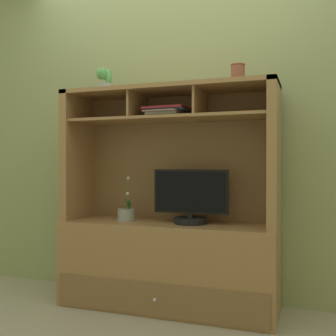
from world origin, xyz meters
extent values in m
cube|color=#A69E8B|center=(0.00, 0.00, -0.01)|extent=(6.00, 6.00, 0.02)
cube|color=#919C65|center=(0.00, 0.27, 1.40)|extent=(6.00, 0.02, 2.80)
cube|color=#9C7244|center=(0.00, 0.00, 0.30)|extent=(1.52, 0.48, 0.60)
cube|color=brown|center=(0.00, -0.25, 0.13)|extent=(1.46, 0.01, 0.22)
sphere|color=silver|center=(0.00, -0.26, 0.13)|extent=(0.02, 0.02, 0.02)
cube|color=#9C7244|center=(-0.73, 0.00, 1.07)|extent=(0.06, 0.42, 0.95)
cube|color=#9C7244|center=(0.73, 0.00, 1.07)|extent=(0.06, 0.42, 0.95)
cube|color=brown|center=(0.00, 0.20, 1.06)|extent=(1.46, 0.02, 0.92)
cube|color=#9C7244|center=(0.00, 0.00, 1.53)|extent=(1.52, 0.42, 0.03)
cube|color=#9C7244|center=(0.00, 0.00, 1.33)|extent=(1.40, 0.38, 0.02)
cube|color=#9C7244|center=(-0.23, 0.00, 1.43)|extent=(0.02, 0.36, 0.18)
cube|color=#9C7244|center=(0.23, 0.00, 1.43)|extent=(0.02, 0.36, 0.18)
cylinder|color=black|center=(0.17, -0.01, 0.62)|extent=(0.23, 0.23, 0.04)
cylinder|color=black|center=(0.17, -0.01, 0.65)|extent=(0.04, 0.04, 0.03)
cube|color=black|center=(0.17, -0.01, 0.82)|extent=(0.52, 0.03, 0.30)
cube|color=black|center=(0.17, -0.03, 0.82)|extent=(0.49, 0.00, 0.27)
cylinder|color=gray|center=(-0.32, -0.01, 0.64)|extent=(0.13, 0.13, 0.08)
cylinder|color=gray|center=(-0.32, -0.01, 0.60)|extent=(0.15, 0.15, 0.01)
cylinder|color=#4C6B38|center=(-0.32, -0.01, 0.79)|extent=(0.03, 0.03, 0.22)
sphere|color=silver|center=(-0.31, -0.01, 0.79)|extent=(0.03, 0.03, 0.03)
sphere|color=silver|center=(-0.31, 0.00, 0.90)|extent=(0.03, 0.03, 0.03)
ellipsoid|color=#285727|center=(-0.30, -0.02, 0.71)|extent=(0.06, 0.07, 0.10)
ellipsoid|color=#285727|center=(-0.30, 0.00, 0.71)|extent=(0.05, 0.06, 0.07)
cube|color=#2C363F|center=(-0.01, 0.00, 1.34)|extent=(0.27, 0.23, 0.01)
cube|color=gray|center=(-0.01, 0.01, 1.36)|extent=(0.23, 0.27, 0.02)
cube|color=gray|center=(-0.02, 0.00, 1.38)|extent=(0.26, 0.29, 0.01)
cube|color=#2B597E|center=(0.00, 0.02, 1.39)|extent=(0.27, 0.22, 0.01)
cube|color=#9E2936|center=(-0.01, 0.01, 1.40)|extent=(0.30, 0.25, 0.02)
cylinder|color=#8E9A94|center=(-0.49, 0.00, 1.58)|extent=(0.12, 0.12, 0.06)
cylinder|color=#8E9A94|center=(-0.49, 0.00, 1.55)|extent=(0.13, 0.13, 0.01)
ellipsoid|color=#539F51|center=(-0.46, -0.01, 1.63)|extent=(0.05, 0.06, 0.11)
ellipsoid|color=#539F51|center=(-0.49, 0.02, 1.68)|extent=(0.07, 0.07, 0.08)
ellipsoid|color=#539F51|center=(-0.52, 0.01, 1.68)|extent=(0.05, 0.06, 0.07)
ellipsoid|color=#539F51|center=(-0.52, -0.03, 1.68)|extent=(0.05, 0.07, 0.09)
ellipsoid|color=#539F51|center=(-0.49, -0.04, 1.68)|extent=(0.05, 0.06, 0.09)
cylinder|color=brown|center=(0.49, -0.01, 1.60)|extent=(0.09, 0.09, 0.11)
torus|color=brown|center=(0.49, -0.01, 1.67)|extent=(0.10, 0.10, 0.01)
camera|label=1|loc=(0.96, -2.73, 1.01)|focal=43.86mm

